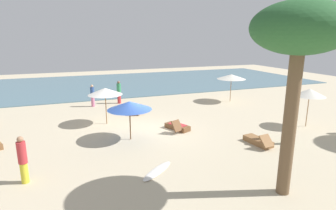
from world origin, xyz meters
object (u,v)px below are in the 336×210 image
palm_0 (300,34)px  lounger_5 (134,111)px  umbrella_0 (310,93)px  umbrella_1 (231,77)px  surfboard (157,171)px  lounger_0 (259,141)px  person_2 (93,95)px  umbrella_2 (105,91)px  person_3 (286,125)px  person_1 (119,92)px  person_4 (23,159)px  umbrella_3 (130,106)px  lounger_1 (177,127)px

palm_0 → lounger_5: bearing=101.2°
umbrella_0 → palm_0: size_ratio=0.36×
umbrella_1 → surfboard: (-9.49, -9.52, -2.00)m
lounger_0 → lounger_5: bearing=119.2°
person_2 → lounger_5: bearing=-50.4°
lounger_0 → lounger_5: 8.94m
umbrella_1 → lounger_0: umbrella_1 is taller
surfboard → umbrella_2: bearing=97.5°
umbrella_0 → person_2: (-11.28, 9.40, -1.18)m
lounger_0 → surfboard: (-5.57, -0.94, -0.13)m
person_2 → person_3: 13.75m
lounger_0 → surfboard: 5.65m
person_1 → person_4: (-5.59, -11.15, -0.00)m
umbrella_2 → umbrella_3: (0.75, -3.12, -0.21)m
lounger_1 → person_3: 5.71m
surfboard → lounger_0: bearing=9.6°
umbrella_2 → umbrella_3: size_ratio=0.98×
umbrella_2 → umbrella_3: bearing=-76.4°
umbrella_0 → person_3: (-3.23, -1.75, -1.05)m
umbrella_2 → lounger_5: (2.13, 1.74, -1.83)m
person_2 → person_4: (-3.51, -10.81, 0.05)m
umbrella_0 → surfboard: (-10.04, -2.30, -2.00)m
umbrella_3 → palm_0: 8.46m
lounger_1 → person_2: (-3.92, 7.29, 0.68)m
lounger_0 → palm_0: palm_0 is taller
umbrella_1 → person_1: umbrella_1 is taller
umbrella_2 → umbrella_3: umbrella_2 is taller
lounger_1 → lounger_5: bearing=108.8°
person_2 → umbrella_1: bearing=-11.5°
surfboard → umbrella_3: bearing=92.5°
person_4 → umbrella_0: bearing=5.4°
person_1 → person_2: size_ratio=1.07×
umbrella_0 → lounger_0: size_ratio=1.28×
person_1 → lounger_5: bearing=-83.4°
person_2 → person_3: bearing=-54.2°
lounger_0 → palm_0: 6.70m
person_1 → person_4: 12.47m
lounger_1 → person_2: person_2 is taller
lounger_1 → person_1: size_ratio=0.97×
lounger_1 → person_3: size_ratio=0.91×
person_2 → palm_0: (4.76, -14.62, 4.39)m
person_4 → palm_0: bearing=-24.8°
palm_0 → umbrella_1: bearing=64.3°
lounger_5 → palm_0: (2.31, -11.66, 5.07)m
umbrella_0 → umbrella_3: (-10.21, 1.57, -0.24)m
person_3 → umbrella_0: bearing=28.4°
lounger_5 → person_4: 9.88m
lounger_5 → surfboard: 8.82m
surfboard → person_3: bearing=4.7°
person_3 → person_4: bearing=178.3°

